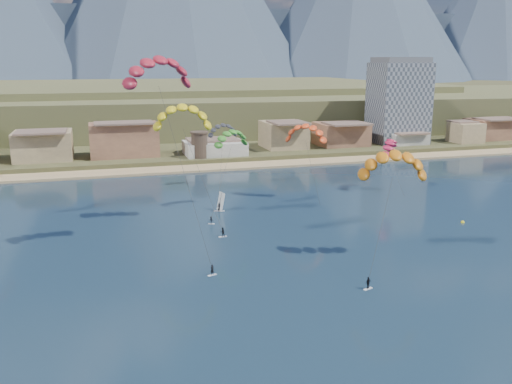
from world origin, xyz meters
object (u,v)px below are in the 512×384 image
watchtower (199,145)px  kitesurfer_yellow (182,113)px  apartment_tower (399,101)px  kitesurfer_green (231,136)px  windsurfer (220,205)px  buoy (463,222)px  kitesurfer_red (158,67)px  kitesurfer_orange (394,160)px

watchtower → kitesurfer_yellow: size_ratio=0.33×
apartment_tower → kitesurfer_green: apartment_tower is taller
windsurfer → buoy: bearing=-26.5°
buoy → watchtower: bearing=116.5°
kitesurfer_red → kitesurfer_yellow: 20.23m
watchtower → windsurfer: watchtower is taller
apartment_tower → kitesurfer_red: bearing=-136.8°
watchtower → buoy: bearing=-63.5°
kitesurfer_yellow → windsurfer: (8.73, 6.58, -21.25)m
buoy → windsurfer: bearing=153.5°
kitesurfer_yellow → kitesurfer_green: bearing=33.9°
kitesurfer_yellow → kitesurfer_orange: (29.76, -30.42, -5.68)m
windsurfer → buoy: size_ratio=5.62×
watchtower → kitesurfer_green: 57.12m
watchtower → kitesurfer_red: bearing=-104.7°
watchtower → kitesurfer_orange: kitesurfer_orange is taller
watchtower → kitesurfer_green: size_ratio=0.42×
apartment_tower → windsurfer: apartment_tower is taller
kitesurfer_orange → kitesurfer_green: kitesurfer_orange is taller
watchtower → kitesurfer_red: 87.53m
windsurfer → kitesurfer_orange: bearing=-60.4°
apartment_tower → buoy: (-39.90, -94.59, -17.69)m
watchtower → buoy: watchtower is taller
kitesurfer_red → kitesurfer_yellow: bearing=69.5°
kitesurfer_yellow → windsurfer: size_ratio=6.29×
watchtower → buoy: (40.10, -80.59, -6.24)m
kitesurfer_red → kitesurfer_yellow: size_ratio=1.34×
buoy → kitesurfer_green: bearing=150.5°
kitesurfer_green → windsurfer: size_ratio=4.85×
apartment_tower → windsurfer: bearing=-140.3°
kitesurfer_yellow → buoy: kitesurfer_yellow is taller
watchtower → kitesurfer_yellow: (-14.97, -64.11, 16.22)m
kitesurfer_green → buoy: size_ratio=27.26×
apartment_tower → watchtower: (-80.00, -14.00, -11.45)m
watchtower → kitesurfer_green: kitesurfer_green is taller
kitesurfer_yellow → kitesurfer_green: size_ratio=1.30×
kitesurfer_yellow → kitesurfer_green: (11.86, 7.98, -6.07)m
kitesurfer_yellow → windsurfer: bearing=37.0°
apartment_tower → kitesurfer_red: kitesurfer_red is taller
watchtower → kitesurfer_red: kitesurfer_red is taller
apartment_tower → windsurfer: (-86.24, -71.53, -16.48)m
watchtower → kitesurfer_red: size_ratio=0.24×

